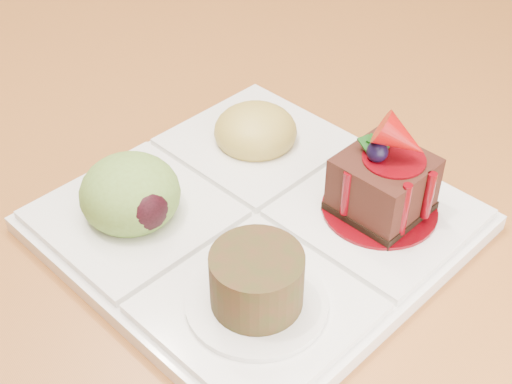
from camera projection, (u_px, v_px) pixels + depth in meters
ground at (46, 324)px, 1.40m from camera, size 6.00×6.00×0.00m
chair_right at (474, 28)px, 1.29m from camera, size 0.46×0.46×0.87m
sampler_plate at (251, 208)px, 0.49m from camera, size 0.28×0.28×0.10m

